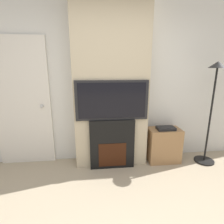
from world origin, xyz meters
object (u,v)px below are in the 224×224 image
object	(u,v)px
fireplace	(112,144)
television	(112,100)
floor_lamp	(213,95)
media_stand	(164,145)

from	to	relation	value
fireplace	television	size ratio (longest dim) A/B	0.73
fireplace	floor_lamp	bearing A→B (deg)	-0.42
fireplace	floor_lamp	size ratio (longest dim) A/B	0.48
floor_lamp	media_stand	world-z (taller)	floor_lamp
media_stand	floor_lamp	bearing A→B (deg)	-8.22
floor_lamp	media_stand	bearing A→B (deg)	171.78
floor_lamp	media_stand	xyz separation A→B (m)	(-0.72, 0.10, -0.87)
fireplace	media_stand	size ratio (longest dim) A/B	1.27
fireplace	media_stand	world-z (taller)	fireplace
television	media_stand	world-z (taller)	television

